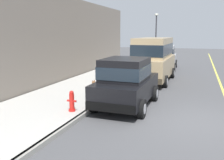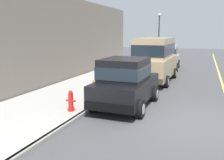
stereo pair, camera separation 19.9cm
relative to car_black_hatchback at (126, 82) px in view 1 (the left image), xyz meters
The scene contains 10 objects.
ground_plane 2.50m from the car_black_hatchback, 20.22° to the right, with size 80.00×80.00×0.00m, color #4C4C4F.
curb 1.59m from the car_black_hatchback, 142.79° to the right, with size 0.16×64.00×0.14m, color gray.
sidewalk 3.09m from the car_black_hatchback, 164.41° to the right, with size 3.60×64.00×0.14m, color #B7B5AD.
car_black_hatchback is the anchor object (origin of this frame).
car_tan_van 5.53m from the car_black_hatchback, 89.56° to the left, with size 2.21×4.94×2.52m.
car_silver_hatchback 10.73m from the car_black_hatchback, 90.28° to the left, with size 2.06×3.86×1.88m.
dog_brown 2.86m from the car_black_hatchback, 139.11° to the left, with size 0.35×0.73×0.49m.
fire_hydrant 2.21m from the car_black_hatchback, 133.90° to the right, with size 0.34×0.24×0.72m.
street_lamp 15.04m from the car_black_hatchback, 95.37° to the left, with size 0.36×0.36×4.42m.
building_facade 6.68m from the car_black_hatchback, 139.34° to the left, with size 0.50×20.00×4.84m, color slate.
Camera 1 is at (0.39, -8.16, 2.80)m, focal length 40.21 mm.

